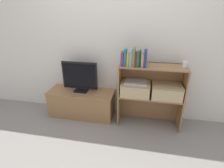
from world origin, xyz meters
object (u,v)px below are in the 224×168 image
Objects in this scene: book_mustard at (128,59)px; book_tan at (142,60)px; storage_basket_left at (135,88)px; book_skyblue at (131,58)px; tv at (80,76)px; laptop at (136,82)px; tv_stand at (82,103)px; storage_basket_right at (167,91)px; book_plum at (122,59)px; book_teal at (125,57)px; book_forest at (138,59)px; book_olive at (134,57)px; book_charcoal at (140,59)px; book_navy at (145,58)px; book_maroon at (136,59)px; baby_monitor at (185,64)px.

book_mustard is 0.19m from book_tan.
book_skyblue is at bearing -151.03° from storage_basket_left.
tv is 1.76× the size of laptop.
storage_basket_right reaches higher than tv_stand.
book_plum is 0.04m from book_teal.
book_plum is 0.91× the size of book_forest.
book_olive is 0.13m from book_tan.
book_mustard reaches higher than storage_basket_right.
book_teal is 0.53× the size of storage_basket_left.
book_charcoal is (0.92, -0.09, 0.84)m from tv_stand.
tv_stand is 1.90× the size of tv.
book_olive reaches higher than book_plum.
book_tan is (0.27, 0.00, -0.00)m from book_plum.
book_navy is (0.31, 0.00, 0.02)m from book_plum.
laptop is at bearing -180.00° from storage_basket_right.
book_skyblue is (0.80, -0.09, 0.85)m from tv_stand.
book_maroon is at bearing 0.00° from book_mustard.
book_maroon is 0.80× the size of book_navy.
book_forest reaches higher than tv.
book_skyblue reaches higher than book_mustard.
book_maroon is (0.86, -0.09, 0.83)m from tv_stand.
book_plum is 0.84m from baby_monitor.
book_forest is at bearing -72.98° from laptop.
book_tan is at bearing 180.00° from book_navy.
book_forest is at bearing 0.00° from book_plum.
book_olive reaches higher than book_charcoal.
book_tan is at bearing 0.00° from book_maroon.
book_olive is 1.10× the size of book_navy.
book_teal is 0.11m from book_olive.
book_olive is at bearing 180.00° from book_maroon.
book_olive is 0.59× the size of storage_basket_left.
book_plum is at bearing 180.00° from book_charcoal.
book_teal reaches higher than book_mustard.
book_forest is at bearing 0.00° from book_mustard.
storage_basket_left is (-0.01, 0.05, -0.46)m from book_forest.
baby_monitor is (0.79, 0.06, -0.07)m from book_teal.
storage_basket_left is at bearing -3.06° from tv.
tv_stand is 0.96m from storage_basket_left.
book_teal is (0.04, 0.00, 0.02)m from book_plum.
book_maroon is 0.89× the size of book_forest.
book_mustard is 0.72m from storage_basket_right.
tv is 0.88m from laptop.
laptop is (0.88, -0.05, -0.00)m from tv.
book_plum is at bearing 180.00° from book_skyblue.
storage_basket_left is (0.05, 0.05, -0.48)m from book_olive.
baby_monitor is 0.70m from laptop.
tv_stand is at bearing 173.98° from book_forest.
book_charcoal reaches higher than storage_basket_left.
book_charcoal is 0.50× the size of storage_basket_right.
book_forest reaches higher than baby_monitor.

